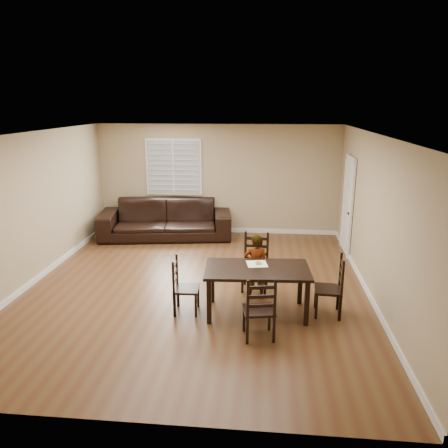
{
  "coord_description": "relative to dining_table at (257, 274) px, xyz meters",
  "views": [
    {
      "loc": [
        1.19,
        -7.19,
        3.19
      ],
      "look_at": [
        0.43,
        0.65,
        1.0
      ],
      "focal_mm": 35.0,
      "sensor_mm": 36.0,
      "label": 1
    }
  ],
  "objects": [
    {
      "name": "ground",
      "position": [
        -1.1,
        0.92,
        -0.66
      ],
      "size": [
        7.0,
        7.0,
        0.0
      ],
      "primitive_type": "plane",
      "color": "brown",
      "rests_on": "ground"
    },
    {
      "name": "room",
      "position": [
        -1.06,
        1.1,
        1.15
      ],
      "size": [
        6.04,
        7.04,
        2.72
      ],
      "color": "tan",
      "rests_on": "ground"
    },
    {
      "name": "dining_table",
      "position": [
        0.0,
        0.0,
        0.0
      ],
      "size": [
        1.65,
        0.99,
        0.75
      ],
      "rotation": [
        0.0,
        0.0,
        0.06
      ],
      "color": "black",
      "rests_on": "ground"
    },
    {
      "name": "chair_near",
      "position": [
        -0.04,
        1.02,
        -0.2
      ],
      "size": [
        0.48,
        0.46,
        1.0
      ],
      "rotation": [
        0.0,
        0.0,
        -0.08
      ],
      "color": "black",
      "rests_on": "ground"
    },
    {
      "name": "chair_far",
      "position": [
        0.06,
        -0.84,
        -0.23
      ],
      "size": [
        0.49,
        0.47,
        0.94
      ],
      "rotation": [
        0.0,
        0.0,
        3.32
      ],
      "color": "black",
      "rests_on": "ground"
    },
    {
      "name": "chair_left",
      "position": [
        -1.21,
        -0.07,
        -0.25
      ],
      "size": [
        0.4,
        0.42,
        0.9
      ],
      "rotation": [
        0.0,
        0.0,
        1.62
      ],
      "color": "black",
      "rests_on": "ground"
    },
    {
      "name": "chair_right",
      "position": [
        1.21,
        0.06,
        -0.22
      ],
      "size": [
        0.43,
        0.46,
        0.96
      ],
      "rotation": [
        0.0,
        0.0,
        -1.64
      ],
      "color": "black",
      "rests_on": "ground"
    },
    {
      "name": "child",
      "position": [
        -0.03,
        0.58,
        -0.11
      ],
      "size": [
        0.41,
        0.28,
        1.11
      ],
      "primitive_type": "imported",
      "rotation": [
        0.0,
        0.0,
        3.18
      ],
      "color": "gray",
      "rests_on": "ground"
    },
    {
      "name": "napkin",
      "position": [
        -0.01,
        0.18,
        0.09
      ],
      "size": [
        0.36,
        0.36,
        0.0
      ],
      "primitive_type": "cube",
      "rotation": [
        0.0,
        0.0,
        0.18
      ],
      "color": "white",
      "rests_on": "dining_table"
    },
    {
      "name": "donut",
      "position": [
        0.01,
        0.18,
        0.11
      ],
      "size": [
        0.1,
        0.1,
        0.04
      ],
      "color": "#D28E4B",
      "rests_on": "napkin"
    },
    {
      "name": "sofa",
      "position": [
        -2.32,
        3.81,
        -0.2
      ],
      "size": [
        3.28,
        1.67,
        0.92
      ],
      "primitive_type": "imported",
      "rotation": [
        0.0,
        0.0,
        0.14
      ],
      "color": "black",
      "rests_on": "ground"
    }
  ]
}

